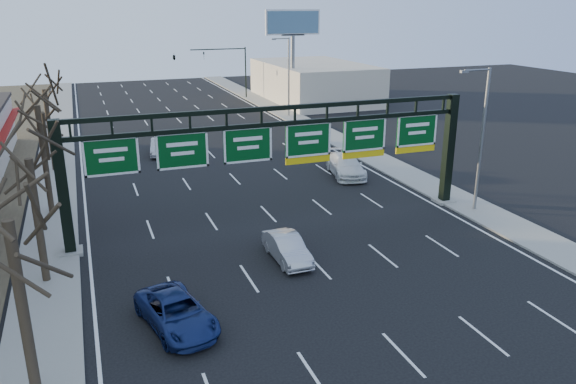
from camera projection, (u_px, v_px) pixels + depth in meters
name	position (u px, v px, depth m)	size (l,w,h in m)	color
ground	(335.00, 284.00, 26.51)	(160.00, 160.00, 0.00)	black
sidewalk_left	(54.00, 189.00, 40.02)	(3.00, 120.00, 0.12)	gray
sidewalk_right	(372.00, 157.00, 48.50)	(3.00, 120.00, 0.12)	gray
lane_markings	(228.00, 172.00, 44.28)	(21.60, 120.00, 0.01)	white
sign_gantry	(281.00, 150.00, 32.20)	(24.60, 1.20, 7.20)	black
building_right_distant	(314.00, 82.00, 76.77)	(12.00, 20.00, 5.00)	#BBAF9B
tree_near	(2.00, 188.00, 16.34)	(3.60, 3.60, 8.86)	black
tree_gantry	(25.00, 136.00, 24.46)	(3.60, 3.60, 8.48)	black
tree_mid	(35.00, 88.00, 33.11)	(3.60, 3.60, 9.24)	black
tree_far	(42.00, 75.00, 42.11)	(3.60, 3.60, 8.86)	black
streetlight_near	(481.00, 133.00, 34.36)	(2.15, 0.22, 9.00)	slate
streetlight_far	(288.00, 73.00, 64.57)	(2.15, 0.22, 9.00)	slate
billboard_right	(293.00, 34.00, 68.57)	(7.00, 0.50, 12.00)	slate
traffic_signal_mast	(202.00, 60.00, 75.52)	(10.16, 0.54, 7.00)	black
car_blue_suv	(176.00, 313.00, 22.78)	(2.21, 4.79, 1.33)	navy
car_silver_sedan	(287.00, 248.00, 28.80)	(1.42, 4.06, 1.34)	#ACADB1
car_white_wagon	(346.00, 165.00, 43.15)	(2.22, 5.47, 1.59)	white
car_grey_far	(308.00, 139.00, 51.59)	(1.80, 4.48, 1.53)	#3F4244
car_silver_distant	(160.00, 147.00, 49.20)	(1.46, 4.19, 1.38)	#ABABB0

